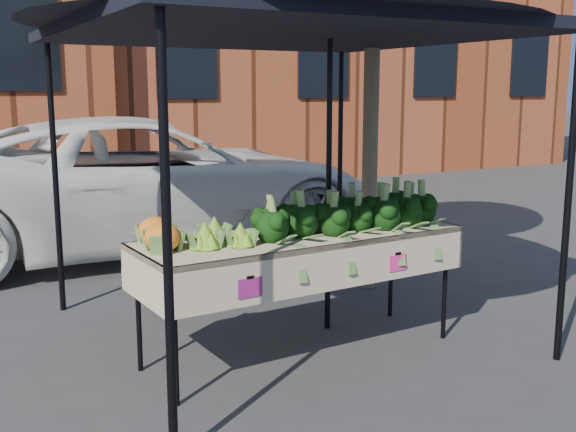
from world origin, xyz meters
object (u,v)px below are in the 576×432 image
Objects in this scene: table at (301,295)px; canopy at (285,162)px; street_tree at (372,66)px; vehicle at (139,5)px.

canopy is at bearing 76.08° from table.
canopy is 0.74× the size of street_tree.
table is 0.57× the size of street_tree.
canopy is 0.55× the size of vehicle.
canopy is 3.80m from vehicle.
table is 1.03m from canopy.
street_tree reaches higher than canopy.
vehicle is (-0.04, 3.48, 1.52)m from canopy.
street_tree is (1.45, 1.22, 1.69)m from table.
vehicle is at bearing 116.89° from street_tree.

